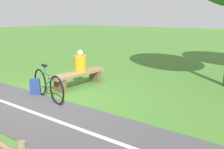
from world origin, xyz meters
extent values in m
plane|color=#477A2D|center=(0.00, 0.00, 0.00)|extent=(80.00, 80.00, 0.00)
cube|color=#937047|center=(-1.18, -0.24, 0.42)|extent=(1.99, 0.61, 0.08)
cube|color=brown|center=(-1.92, -0.17, 0.19)|extent=(0.19, 0.41, 0.38)
cube|color=brown|center=(-0.45, -0.30, 0.19)|extent=(0.19, 0.41, 0.38)
cylinder|color=orange|center=(-1.27, -0.23, 0.71)|extent=(0.41, 0.41, 0.51)
sphere|color=beige|center=(-1.27, -0.23, 1.05)|extent=(0.18, 0.18, 0.18)
torus|color=black|center=(0.34, 0.44, 0.37)|extent=(0.24, 0.73, 0.74)
torus|color=black|center=(0.07, -0.52, 0.37)|extent=(0.24, 0.73, 0.74)
cylinder|color=#237038|center=(0.20, -0.04, 0.68)|extent=(0.26, 0.83, 0.04)
cylinder|color=#237038|center=(0.24, 0.11, 0.53)|extent=(0.20, 0.61, 0.35)
cylinder|color=#237038|center=(0.16, -0.18, 0.78)|extent=(0.03, 0.03, 0.20)
cube|color=black|center=(0.16, -0.18, 0.89)|extent=(0.13, 0.21, 0.05)
cube|color=navy|center=(0.14, -0.66, 0.22)|extent=(0.34, 0.34, 0.45)
cube|color=#2A438C|center=(0.06, -0.75, 0.16)|extent=(0.16, 0.16, 0.20)
camera|label=1|loc=(4.30, 4.96, 2.17)|focal=39.57mm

